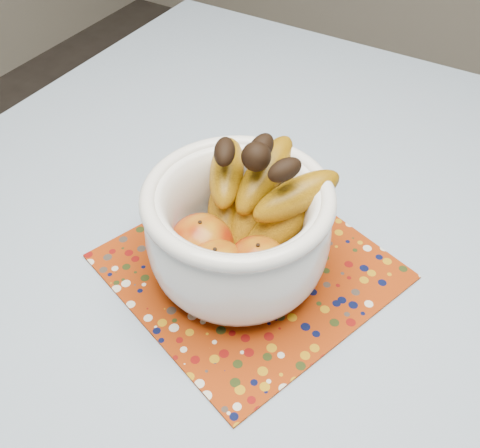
{
  "coord_description": "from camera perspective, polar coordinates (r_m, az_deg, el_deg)",
  "views": [
    {
      "loc": [
        0.21,
        -0.51,
        1.36
      ],
      "look_at": [
        -0.06,
        -0.07,
        0.85
      ],
      "focal_mm": 42.0,
      "sensor_mm": 36.0,
      "label": 1
    }
  ],
  "objects": [
    {
      "name": "table",
      "position": [
        0.88,
        5.72,
        -7.12
      ],
      "size": [
        1.2,
        1.2,
        0.75
      ],
      "color": "brown",
      "rests_on": "ground"
    },
    {
      "name": "placemat",
      "position": [
        0.8,
        0.92,
        -4.32
      ],
      "size": [
        0.43,
        0.43,
        0.0
      ],
      "primitive_type": "cube",
      "rotation": [
        0.0,
        0.0,
        -0.33
      ],
      "color": "#8A2B07",
      "rests_on": "tablecloth"
    },
    {
      "name": "tablecloth",
      "position": [
        0.82,
        6.12,
        -3.58
      ],
      "size": [
        1.32,
        1.32,
        0.01
      ],
      "primitive_type": "cube",
      "color": "#6280A4",
      "rests_on": "table"
    },
    {
      "name": "fruit_bowl",
      "position": [
        0.73,
        0.28,
        0.33
      ],
      "size": [
        0.27,
        0.26,
        0.21
      ],
      "color": "white",
      "rests_on": "placemat"
    }
  ]
}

